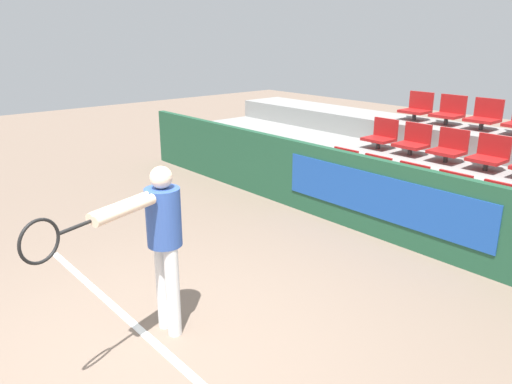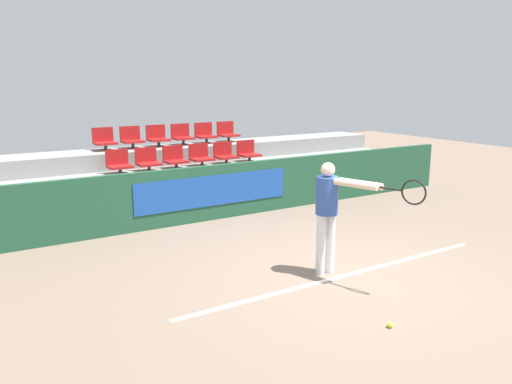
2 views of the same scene
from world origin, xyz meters
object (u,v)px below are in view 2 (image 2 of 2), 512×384
object	(u,v)px
stadium_chair_3	(222,180)
stadium_chair_4	(247,177)
stadium_chair_2	(195,183)
stadium_chair_12	(104,140)
stadium_chair_5	(271,174)
stadium_chair_16	(205,134)
stadium_chair_6	(119,163)
stadium_chair_11	(248,152)
stadium_chair_14	(158,137)
stadium_chair_0	(136,190)
stadium_chair_10	(225,154)
stadium_chair_13	(132,138)
stadium_chair_8	(175,158)
tennis_player	(332,207)
stadium_chair_1	(166,186)
tennis_ball	(390,325)
stadium_chair_17	(227,133)
stadium_chair_7	(148,161)
stadium_chair_9	(201,156)
stadium_chair_15	(182,135)

from	to	relation	value
stadium_chair_3	stadium_chair_4	size ratio (longest dim) A/B	1.00
stadium_chair_2	stadium_chair_12	world-z (taller)	stadium_chair_12
stadium_chair_5	stadium_chair_16	bearing A→B (deg)	106.78
stadium_chair_5	stadium_chair_6	distance (m)	3.37
stadium_chair_11	stadium_chair_14	world-z (taller)	stadium_chair_14
stadium_chair_0	stadium_chair_14	world-z (taller)	stadium_chair_14
stadium_chair_10	stadium_chair_13	xyz separation A→B (m)	(-1.91, 1.05, 0.38)
stadium_chair_8	stadium_chair_14	bearing A→B (deg)	90.00
stadium_chair_0	stadium_chair_6	size ratio (longest dim) A/B	1.00
stadium_chair_10	tennis_player	distance (m)	5.37
stadium_chair_1	stadium_chair_14	bearing A→B (deg)	73.22
stadium_chair_10	stadium_chair_16	bearing A→B (deg)	90.00
stadium_chair_8	stadium_chair_10	bearing A→B (deg)	0.00
stadium_chair_2	stadium_chair_11	distance (m)	2.21
stadium_chair_8	stadium_chair_10	distance (m)	1.27
tennis_player	stadium_chair_3	bearing A→B (deg)	65.03
stadium_chair_1	stadium_chair_2	world-z (taller)	same
stadium_chair_1	tennis_ball	bearing A→B (deg)	-86.34
stadium_chair_1	stadium_chair_11	xyz separation A→B (m)	(2.54, 1.05, 0.38)
tennis_player	stadium_chair_12	bearing A→B (deg)	84.28
stadium_chair_2	stadium_chair_12	size ratio (longest dim) A/B	1.00
stadium_chair_3	stadium_chair_4	xyz separation A→B (m)	(0.64, 0.00, 0.00)
stadium_chair_10	stadium_chair_14	size ratio (longest dim) A/B	1.00
stadium_chair_10	stadium_chair_17	xyz separation A→B (m)	(0.64, 1.05, 0.38)
stadium_chair_3	stadium_chair_13	size ratio (longest dim) A/B	1.00
stadium_chair_1	stadium_chair_17	xyz separation A→B (m)	(2.54, 2.11, 0.77)
stadium_chair_0	stadium_chair_12	size ratio (longest dim) A/B	1.00
stadium_chair_7	stadium_chair_3	bearing A→B (deg)	-39.67
stadium_chair_9	stadium_chair_11	xyz separation A→B (m)	(1.27, 0.00, 0.00)
stadium_chair_12	stadium_chair_16	xyz separation A→B (m)	(2.54, 0.00, 0.00)
stadium_chair_5	stadium_chair_12	world-z (taller)	stadium_chair_12
stadium_chair_11	stadium_chair_16	distance (m)	1.29
stadium_chair_7	stadium_chair_9	bearing A→B (deg)	0.00
stadium_chair_10	stadium_chair_8	bearing A→B (deg)	180.00
tennis_player	stadium_chair_15	bearing A→B (deg)	67.18
stadium_chair_5	stadium_chair_7	bearing A→B (deg)	157.48
stadium_chair_4	stadium_chair_9	xyz separation A→B (m)	(-0.64, 1.05, 0.38)
stadium_chair_10	stadium_chair_12	distance (m)	2.78
stadium_chair_9	tennis_ball	world-z (taller)	stadium_chair_9
stadium_chair_7	tennis_ball	distance (m)	6.91
stadium_chair_17	stadium_chair_12	bearing A→B (deg)	180.00
stadium_chair_9	stadium_chair_16	distance (m)	1.29
stadium_chair_13	tennis_ball	size ratio (longest dim) A/B	7.74
stadium_chair_16	tennis_ball	xyz separation A→B (m)	(-1.54, -7.89, -1.34)
stadium_chair_11	stadium_chair_0	bearing A→B (deg)	-161.65
stadium_chair_15	stadium_chair_13	bearing A→B (deg)	180.00
stadium_chair_3	stadium_chair_6	world-z (taller)	stadium_chair_6
stadium_chair_3	stadium_chair_14	size ratio (longest dim) A/B	1.00
stadium_chair_3	stadium_chair_12	distance (m)	2.95
stadium_chair_4	stadium_chair_12	world-z (taller)	stadium_chair_12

